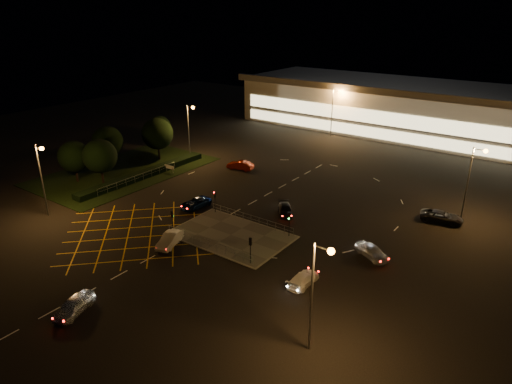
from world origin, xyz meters
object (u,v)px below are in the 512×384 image
Objects in this scene: signal_se at (250,245)px; car_approach_white at (303,279)px; signal_sw at (172,218)px; car_queue_white at (170,240)px; car_east_grey at (441,217)px; car_near_silver at (74,305)px; car_left_blue at (196,203)px; signal_nw at (215,197)px; car_right_silver at (372,251)px; signal_ne at (289,220)px; car_far_dkgrey at (285,210)px; car_circ_red at (240,165)px.

car_approach_white is at bearing 179.65° from signal_se.
signal_sw is 1.00× the size of signal_se.
car_queue_white is 0.84× the size of car_east_grey.
car_left_blue is (-7.37, 24.36, -0.11)m from car_near_silver.
signal_nw is at bearing 80.59° from car_queue_white.
signal_nw is 22.35m from car_right_silver.
signal_ne is 14.60m from car_queue_white.
car_circ_red is at bearing 107.72° from car_far_dkgrey.
signal_ne is at bearing 127.56° from car_east_grey.
car_far_dkgrey is at bearing 100.50° from car_right_silver.
signal_ne is 0.66× the size of car_circ_red.
car_near_silver is (3.87, -24.55, -1.59)m from signal_nw.
signal_se reaches higher than car_left_blue.
signal_sw is 1.00× the size of signal_ne.
car_queue_white is at bearing -80.84° from signal_nw.
car_right_silver is at bearing -110.14° from car_approach_white.
car_approach_white is (18.76, -0.04, -1.73)m from signal_sw.
signal_se is 6.97m from car_approach_white.
signal_sw is at bearing -159.22° from car_far_dkgrey.
car_approach_white is at bearing -14.34° from car_left_blue.
car_right_silver is (25.76, 1.51, 0.09)m from car_left_blue.
car_approach_white is at bearing -89.59° from car_far_dkgrey.
car_queue_white is (-10.36, -2.17, -1.62)m from signal_se.
car_circ_red is 34.44m from car_east_grey.
signal_nw is 0.58× the size of car_east_grey.
car_near_silver is 25.45m from car_left_blue.
car_circ_red is (-20.35, 16.48, -1.59)m from signal_ne.
signal_sw is 24.18m from car_right_silver.
signal_nw is at bearing 119.86° from car_right_silver.
car_right_silver reaches higher than car_queue_white.
car_right_silver is at bearing -157.29° from signal_sw.
car_east_grey is at bearing -121.01° from signal_se.
signal_sw is at bearing -60.76° from car_left_blue.
car_right_silver reaches higher than car_east_grey.
car_queue_white is at bearing 10.48° from car_circ_red.
car_queue_white is 23.60m from car_right_silver.
car_far_dkgrey is 1.00× the size of car_right_silver.
car_east_grey is at bearing 27.74° from car_queue_white.
signal_sw is 0.66× the size of car_left_blue.
car_near_silver is 22.23m from car_approach_white.
car_left_blue reaches higher than car_far_dkgrey.
car_circ_red is at bearing 90.12° from car_right_silver.
car_queue_white is (-2.23, 14.39, -0.03)m from car_near_silver.
signal_nw reaches higher than car_approach_white.
signal_se reaches higher than car_right_silver.
car_east_grey is (29.58, 15.61, 0.08)m from car_left_blue.
car_right_silver is 34.15m from car_circ_red.
signal_se is 17.44m from car_left_blue.
car_right_silver is (10.26, 9.31, -1.61)m from signal_se.
car_far_dkgrey is 0.94× the size of car_circ_red.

